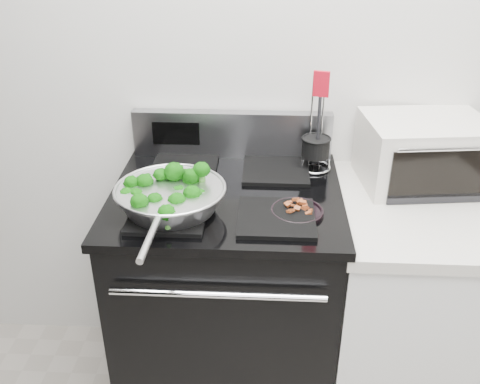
# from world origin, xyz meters

# --- Properties ---
(back_wall) EXTENTS (4.00, 0.02, 2.70)m
(back_wall) POSITION_xyz_m (0.00, 1.75, 1.35)
(back_wall) COLOR silver
(back_wall) RESTS_ON ground
(gas_range) EXTENTS (0.79, 0.69, 1.13)m
(gas_range) POSITION_xyz_m (-0.30, 1.41, 0.49)
(gas_range) COLOR black
(gas_range) RESTS_ON floor
(counter) EXTENTS (0.62, 0.68, 0.92)m
(counter) POSITION_xyz_m (0.39, 1.41, 0.46)
(counter) COLOR white
(counter) RESTS_ON floor
(skillet) EXTENTS (0.36, 0.56, 0.08)m
(skillet) POSITION_xyz_m (-0.47, 1.27, 1.00)
(skillet) COLOR silver
(skillet) RESTS_ON gas_range
(broccoli_pile) EXTENTS (0.28, 0.28, 0.10)m
(broccoli_pile) POSITION_xyz_m (-0.46, 1.27, 1.02)
(broccoli_pile) COLOR black
(broccoli_pile) RESTS_ON skillet
(bacon_plate) EXTENTS (0.17, 0.17, 0.04)m
(bacon_plate) POSITION_xyz_m (-0.06, 1.28, 0.97)
(bacon_plate) COLOR black
(bacon_plate) RESTS_ON gas_range
(utensil_holder) EXTENTS (0.12, 0.12, 0.37)m
(utensil_holder) POSITION_xyz_m (0.01, 1.62, 1.02)
(utensil_holder) COLOR silver
(utensil_holder) RESTS_ON gas_range
(toaster_oven) EXTENTS (0.45, 0.37, 0.24)m
(toaster_oven) POSITION_xyz_m (0.39, 1.58, 1.04)
(toaster_oven) COLOR beige
(toaster_oven) RESTS_ON counter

